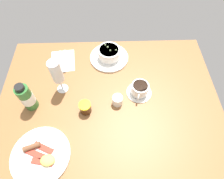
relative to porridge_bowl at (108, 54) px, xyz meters
The scene contains 9 objects.
ground_plane 28.78cm from the porridge_bowl, 88.68° to the left, with size 110.00×84.00×3.00cm, color brown.
porridge_bowl is the anchor object (origin of this frame).
cutlery_setting 26.74cm from the porridge_bowl, ahead, with size 14.73×17.39×0.90cm.
coffee_cup 28.00cm from the porridge_bowl, 121.56° to the left, with size 12.60×13.25×6.54cm.
creamer_jug 29.57cm from the porridge_bowl, 96.43° to the left, with size 6.07×5.05×5.76cm.
wine_glass 33.34cm from the porridge_bowl, 39.54° to the left, with size 5.69×5.69×20.41cm.
jam_jar 35.18cm from the porridge_bowl, 70.23° to the left, with size 5.66×5.66×6.11cm.
sauce_bottle_green 48.43cm from the porridge_bowl, 37.67° to the left, with size 6.25×6.25×16.80cm.
breakfast_plate 61.52cm from the porridge_bowl, 61.04° to the left, with size 24.89×24.89×3.70cm.
Camera 1 is at (-0.38, 45.87, 82.61)cm, focal length 30.49 mm.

